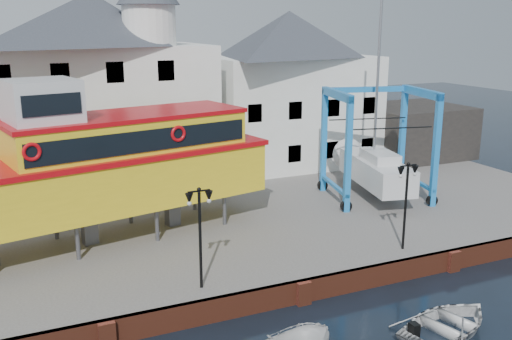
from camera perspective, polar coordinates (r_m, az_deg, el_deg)
name	(u,v)px	position (r m, az deg, el deg)	size (l,w,h in m)	color
ground	(303,304)	(24.45, 4.68, -13.17)	(140.00, 140.00, 0.00)	black
hardstanding	(213,214)	(33.52, -4.37, -4.42)	(44.00, 22.00, 1.00)	#5E5753
quay_wall	(302,291)	(24.30, 4.58, -12.02)	(44.00, 0.47, 1.00)	maroon
building_white_main	(99,88)	(37.95, -15.44, 7.92)	(14.00, 8.30, 14.00)	white
building_white_right	(288,89)	(42.93, 3.25, 8.11)	(12.00, 8.00, 11.20)	white
shed_dark	(410,131)	(47.27, 15.19, 3.80)	(8.00, 7.00, 4.00)	black
lamp_post_left	(200,213)	(22.34, -5.67, -4.26)	(1.12, 0.32, 4.20)	black
lamp_post_right	(407,184)	(27.03, 14.86, -1.36)	(1.12, 0.32, 4.20)	black
tour_boat	(86,168)	(27.82, -16.66, 0.20)	(18.80, 8.04, 7.97)	#59595E
travel_lift	(371,161)	(35.69, 11.46, 0.88)	(6.77, 8.65, 12.67)	#1F7DC0
motorboat_b	(447,333)	(23.49, 18.57, -15.15)	(3.22, 4.51, 0.93)	silver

